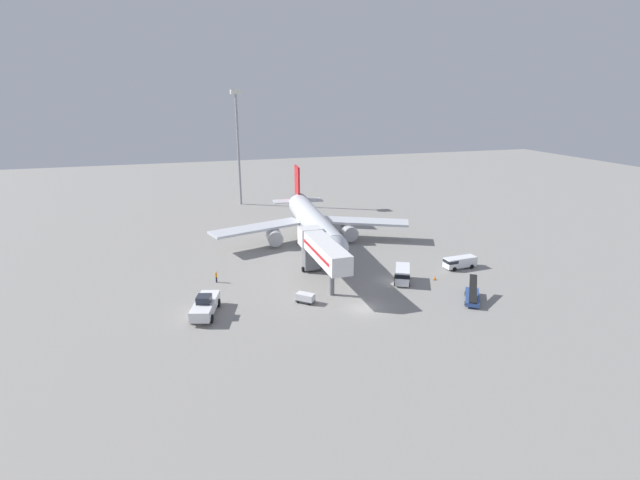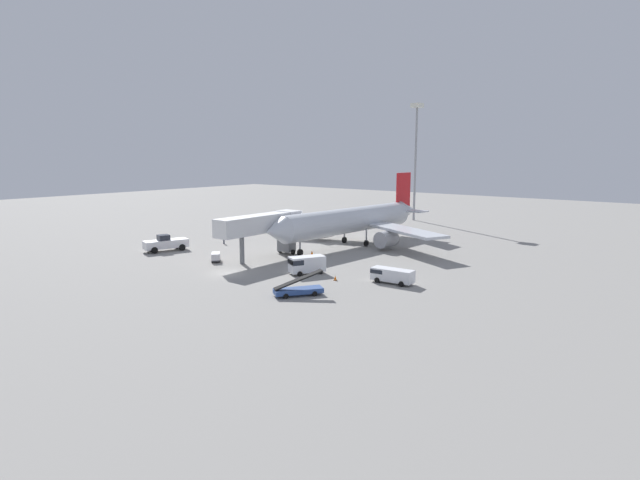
# 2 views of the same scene
# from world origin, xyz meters

# --- Properties ---
(ground_plane) EXTENTS (300.00, 300.00, 0.00)m
(ground_plane) POSITION_xyz_m (0.00, 0.00, 0.00)
(ground_plane) COLOR gray
(airplane_at_gate) EXTENTS (38.17, 40.65, 12.48)m
(airplane_at_gate) POSITION_xyz_m (1.23, 28.65, 4.41)
(airplane_at_gate) COLOR silver
(airplane_at_gate) RESTS_ON ground
(jet_bridge) EXTENTS (3.49, 16.18, 7.03)m
(jet_bridge) POSITION_xyz_m (-2.69, 10.34, 5.20)
(jet_bridge) COLOR silver
(jet_bridge) RESTS_ON ground
(pushback_tug) EXTENTS (4.38, 7.57, 2.78)m
(pushback_tug) POSITION_xyz_m (-20.12, 4.26, 1.28)
(pushback_tug) COLOR white
(pushback_tug) RESTS_ON ground
(belt_loader_truck) EXTENTS (4.62, 5.69, 2.86)m
(belt_loader_truck) POSITION_xyz_m (15.10, -2.17, 0.74)
(belt_loader_truck) COLOR #2D4C8E
(belt_loader_truck) RESTS_ON ground
(service_van_rear_left) EXTENTS (4.04, 5.23, 2.39)m
(service_van_rear_left) POSITION_xyz_m (8.86, 6.55, 1.35)
(service_van_rear_left) COLOR white
(service_van_rear_left) RESTS_ON ground
(service_van_rear_right) EXTENTS (5.53, 2.38, 1.85)m
(service_van_rear_right) POSITION_xyz_m (20.50, 9.45, 1.07)
(service_van_rear_right) COLOR white
(service_van_rear_right) RESTS_ON ground
(baggage_cart_far_left) EXTENTS (2.65, 2.56, 1.33)m
(baggage_cart_far_left) POSITION_xyz_m (-6.90, 3.99, 0.75)
(baggage_cart_far_left) COLOR #38383D
(baggage_cart_far_left) RESTS_ON ground
(ground_crew_worker_foreground) EXTENTS (0.45, 0.45, 1.74)m
(ground_crew_worker_foreground) POSITION_xyz_m (-17.80, 14.91, 0.92)
(ground_crew_worker_foreground) COLOR #1E2333
(ground_crew_worker_foreground) RESTS_ON ground
(safety_cone_alpha) EXTENTS (0.48, 0.48, 0.73)m
(safety_cone_alpha) POSITION_xyz_m (1.13, 17.16, 0.36)
(safety_cone_alpha) COLOR black
(safety_cone_alpha) RESTS_ON ground
(safety_cone_bravo) EXTENTS (0.42, 0.42, 0.64)m
(safety_cone_bravo) POSITION_xyz_m (14.19, 6.10, 0.31)
(safety_cone_bravo) COLOR black
(safety_cone_bravo) RESTS_ON ground
(apron_light_mast) EXTENTS (2.40, 2.40, 28.09)m
(apron_light_mast) POSITION_xyz_m (-6.95, 66.40, 19.22)
(apron_light_mast) COLOR #93969B
(apron_light_mast) RESTS_ON ground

